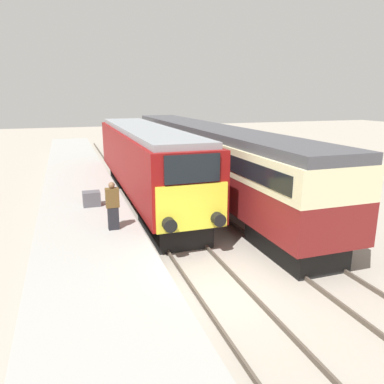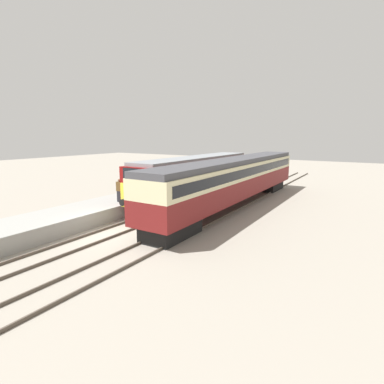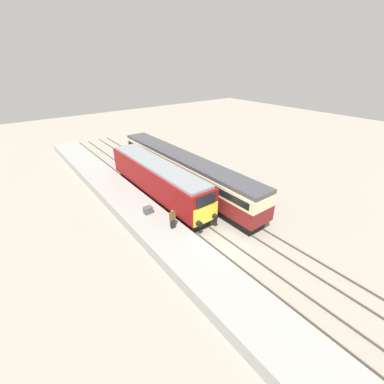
# 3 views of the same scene
# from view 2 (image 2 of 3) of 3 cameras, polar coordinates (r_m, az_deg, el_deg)

# --- Properties ---
(ground_plane) EXTENTS (120.00, 120.00, 0.00)m
(ground_plane) POSITION_cam_2_polar(r_m,az_deg,el_deg) (18.02, -15.85, -7.75)
(ground_plane) COLOR gray
(platform_left) EXTENTS (3.50, 50.00, 0.95)m
(platform_left) POSITION_cam_2_polar(r_m,az_deg,el_deg) (25.71, -7.70, -0.84)
(platform_left) COLOR gray
(platform_left) RESTS_ON ground_plane
(rails_near_track) EXTENTS (1.51, 60.00, 0.14)m
(rails_near_track) POSITION_cam_2_polar(r_m,az_deg,el_deg) (21.51, -5.97, -4.19)
(rails_near_track) COLOR #4C4238
(rails_near_track) RESTS_ON ground_plane
(rails_far_track) EXTENTS (1.50, 60.00, 0.14)m
(rails_far_track) POSITION_cam_2_polar(r_m,az_deg,el_deg) (19.67, 1.91, -5.56)
(rails_far_track) COLOR #4C4238
(rails_far_track) RESTS_ON ground_plane
(locomotive) EXTENTS (2.70, 15.46, 3.86)m
(locomotive) POSITION_cam_2_polar(r_m,az_deg,el_deg) (25.12, 0.91, 2.92)
(locomotive) COLOR black
(locomotive) RESTS_ON ground_plane
(passenger_carriage) EXTENTS (2.75, 21.86, 3.83)m
(passenger_carriage) POSITION_cam_2_polar(r_m,az_deg,el_deg) (23.87, 8.38, 2.83)
(passenger_carriage) COLOR black
(passenger_carriage) RESTS_ON ground_plane
(person_on_platform) EXTENTS (0.44, 0.26, 1.65)m
(person_on_platform) POSITION_cam_2_polar(r_m,az_deg,el_deg) (21.69, -13.61, 0.29)
(person_on_platform) COLOR black
(person_on_platform) RESTS_ON platform_left
(luggage_crate) EXTENTS (0.70, 0.56, 0.60)m
(luggage_crate) POSITION_cam_2_polar(r_m,az_deg,el_deg) (24.35, -9.16, 0.33)
(luggage_crate) COLOR #4C4C51
(luggage_crate) RESTS_ON platform_left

